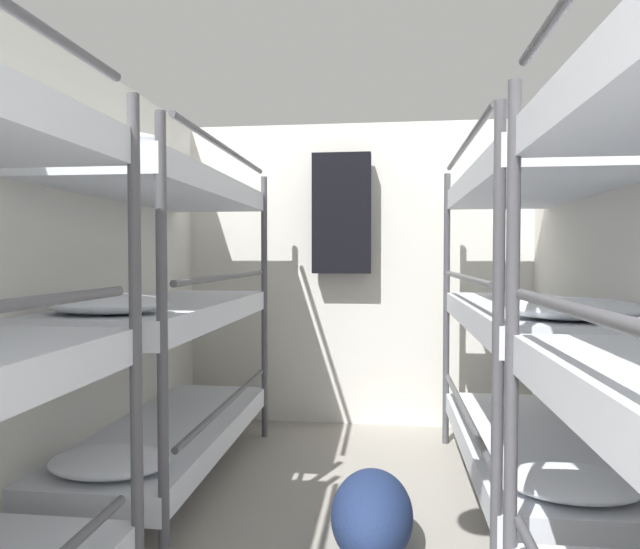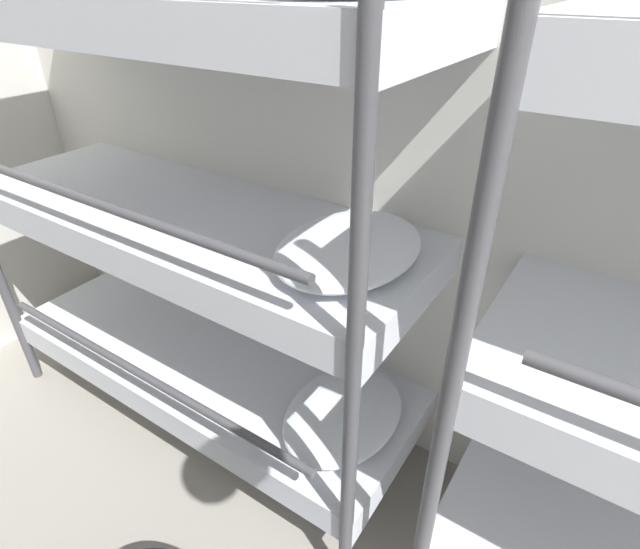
% 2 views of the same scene
% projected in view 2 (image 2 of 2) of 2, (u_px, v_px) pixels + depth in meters
% --- Properties ---
extents(wall_right, '(0.06, 5.05, 2.33)m').
position_uv_depth(wall_right, '(533.00, 218.00, 1.52)').
color(wall_right, silver).
rests_on(wall_right, ground_plane).
extents(bunk_stack_right_far, '(0.70, 1.91, 1.91)m').
position_uv_depth(bunk_stack_right_far, '(198.00, 225.00, 1.84)').
color(bunk_stack_right_far, '#4C4C51').
rests_on(bunk_stack_right_far, ground_plane).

